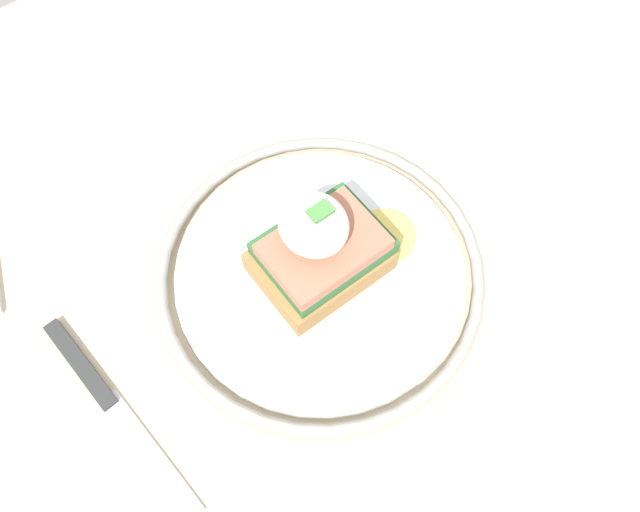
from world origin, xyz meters
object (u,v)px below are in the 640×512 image
object	(u,v)px
knife	(106,399)
plate	(320,272)
fork	(479,175)
sandwich	(321,248)

from	to	relation	value
knife	plate	bearing A→B (deg)	175.55
fork	knife	distance (m)	0.36
fork	knife	size ratio (longest dim) A/B	0.74
plate	sandwich	size ratio (longest dim) A/B	1.99
fork	plate	bearing A→B (deg)	-2.77
plate	fork	bearing A→B (deg)	177.23
plate	fork	xyz separation A→B (m)	(-0.17, 0.01, -0.01)
plate	sandwich	world-z (taller)	sandwich
sandwich	fork	world-z (taller)	sandwich
sandwich	knife	distance (m)	0.19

